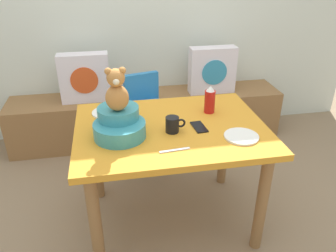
# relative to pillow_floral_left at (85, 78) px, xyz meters

# --- Properties ---
(ground_plane) EXTENTS (8.00, 8.00, 0.00)m
(ground_plane) POSITION_rel_pillow_floral_left_xyz_m (0.56, -1.17, -0.68)
(ground_plane) COLOR #8C7256
(window_bench) EXTENTS (2.60, 0.44, 0.46)m
(window_bench) POSITION_rel_pillow_floral_left_xyz_m (0.56, 0.02, -0.45)
(window_bench) COLOR olive
(window_bench) RESTS_ON ground_plane
(pillow_floral_left) EXTENTS (0.44, 0.15, 0.44)m
(pillow_floral_left) POSITION_rel_pillow_floral_left_xyz_m (0.00, 0.00, 0.00)
(pillow_floral_left) COLOR silver
(pillow_floral_left) RESTS_ON window_bench
(pillow_floral_right) EXTENTS (0.44, 0.15, 0.44)m
(pillow_floral_right) POSITION_rel_pillow_floral_left_xyz_m (1.19, 0.00, 0.00)
(pillow_floral_right) COLOR silver
(pillow_floral_right) RESTS_ON window_bench
(dining_table) EXTENTS (1.16, 0.87, 0.74)m
(dining_table) POSITION_rel_pillow_floral_left_xyz_m (0.56, -1.17, -0.05)
(dining_table) COLOR orange
(dining_table) RESTS_ON ground_plane
(highchair) EXTENTS (0.40, 0.50, 0.79)m
(highchair) POSITION_rel_pillow_floral_left_xyz_m (0.51, -0.42, -0.16)
(highchair) COLOR #2672B2
(highchair) RESTS_ON ground_plane
(infant_seat_teal) EXTENTS (0.30, 0.33, 0.16)m
(infant_seat_teal) POSITION_rel_pillow_floral_left_xyz_m (0.25, -1.22, 0.13)
(infant_seat_teal) COLOR teal
(infant_seat_teal) RESTS_ON dining_table
(teddy_bear) EXTENTS (0.13, 0.12, 0.25)m
(teddy_bear) POSITION_rel_pillow_floral_left_xyz_m (0.25, -1.22, 0.34)
(teddy_bear) COLOR #B7763A
(teddy_bear) RESTS_ON infant_seat_teal
(ketchup_bottle) EXTENTS (0.07, 0.07, 0.18)m
(ketchup_bottle) POSITION_rel_pillow_floral_left_xyz_m (0.85, -1.01, 0.15)
(ketchup_bottle) COLOR red
(ketchup_bottle) RESTS_ON dining_table
(coffee_mug) EXTENTS (0.12, 0.08, 0.09)m
(coffee_mug) POSITION_rel_pillow_floral_left_xyz_m (0.56, -1.23, 0.11)
(coffee_mug) COLOR black
(coffee_mug) RESTS_ON dining_table
(dinner_plate_near) EXTENTS (0.20, 0.20, 0.01)m
(dinner_plate_near) POSITION_rel_pillow_floral_left_xyz_m (0.94, -1.37, 0.07)
(dinner_plate_near) COLOR white
(dinner_plate_near) RESTS_ON dining_table
(dinner_plate_far) EXTENTS (0.20, 0.20, 0.01)m
(dinner_plate_far) POSITION_rel_pillow_floral_left_xyz_m (0.18, -0.91, 0.07)
(dinner_plate_far) COLOR white
(dinner_plate_far) RESTS_ON dining_table
(cell_phone) EXTENTS (0.08, 0.15, 0.01)m
(cell_phone) POSITION_rel_pillow_floral_left_xyz_m (0.73, -1.21, 0.06)
(cell_phone) COLOR black
(cell_phone) RESTS_ON dining_table
(table_fork) EXTENTS (0.17, 0.03, 0.01)m
(table_fork) POSITION_rel_pillow_floral_left_xyz_m (0.53, -1.45, 0.06)
(table_fork) COLOR silver
(table_fork) RESTS_ON dining_table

